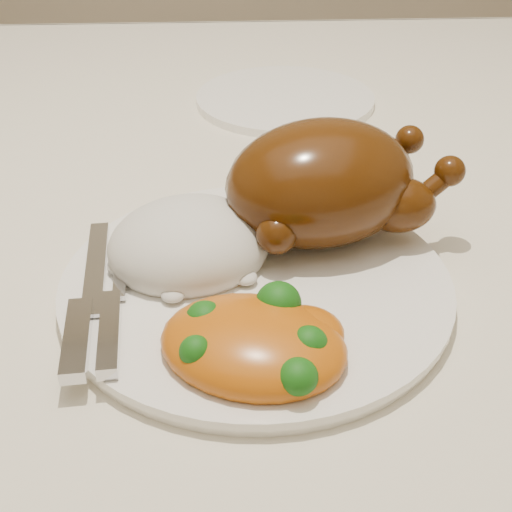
{
  "coord_description": "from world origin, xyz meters",
  "views": [
    {
      "loc": [
        0.03,
        -0.62,
        1.08
      ],
      "look_at": [
        0.05,
        -0.2,
        0.8
      ],
      "focal_mm": 50.0,
      "sensor_mm": 36.0,
      "label": 1
    }
  ],
  "objects_px": {
    "dining_table": "(198,258)",
    "roast_chicken": "(326,182)",
    "side_plate": "(285,99)",
    "dinner_plate": "(256,286)"
  },
  "relations": [
    {
      "from": "roast_chicken",
      "to": "side_plate",
      "type": "bearing_deg",
      "value": 74.13
    },
    {
      "from": "dinner_plate",
      "to": "roast_chicken",
      "type": "xyz_separation_m",
      "value": [
        0.06,
        0.06,
        0.05
      ]
    },
    {
      "from": "side_plate",
      "to": "dining_table",
      "type": "bearing_deg",
      "value": -121.55
    },
    {
      "from": "dining_table",
      "to": "roast_chicken",
      "type": "bearing_deg",
      "value": -52.54
    },
    {
      "from": "side_plate",
      "to": "roast_chicken",
      "type": "bearing_deg",
      "value": -89.27
    },
    {
      "from": "dinner_plate",
      "to": "side_plate",
      "type": "relative_size",
      "value": 1.35
    },
    {
      "from": "dining_table",
      "to": "side_plate",
      "type": "relative_size",
      "value": 7.76
    },
    {
      "from": "dining_table",
      "to": "side_plate",
      "type": "height_order",
      "value": "side_plate"
    },
    {
      "from": "dinner_plate",
      "to": "side_plate",
      "type": "height_order",
      "value": "dinner_plate"
    },
    {
      "from": "dining_table",
      "to": "roast_chicken",
      "type": "height_order",
      "value": "roast_chicken"
    }
  ]
}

